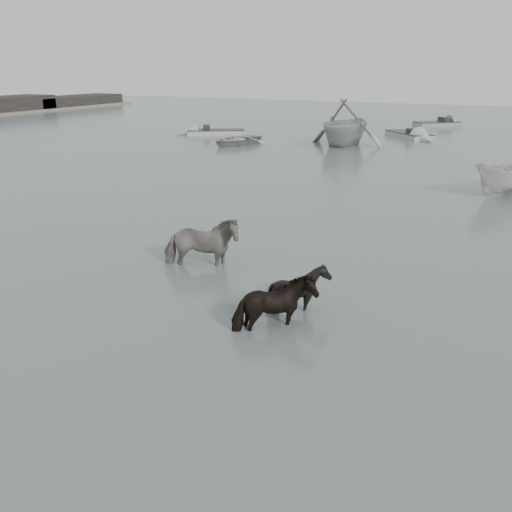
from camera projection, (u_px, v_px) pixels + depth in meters
name	position (u px, v px, depth m)	size (l,w,h in m)	color
ground	(325.00, 310.00, 12.45)	(140.00, 140.00, 0.00)	#53635E
pony_pinto	(201.00, 234.00, 14.92)	(0.94, 2.06, 1.74)	black
pony_dark	(276.00, 296.00, 11.35)	(1.42, 1.21, 1.43)	black
pony_black	(300.00, 283.00, 12.29)	(1.01, 1.14, 1.25)	black
rowboat_lead	(236.00, 138.00, 37.86)	(2.93, 4.11, 0.85)	#B7B8B3
rowboat_trail	(346.00, 121.00, 37.25)	(5.14, 5.95, 3.14)	#A5A7A4
skiff_outer	(216.00, 130.00, 43.23)	(5.97, 1.60, 0.75)	#B3B3AE
skiff_mid	(409.00, 132.00, 41.45)	(5.80, 1.60, 0.75)	#A6A8A6
skiff_far	(437.00, 122.00, 49.13)	(5.32, 1.60, 0.75)	gray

